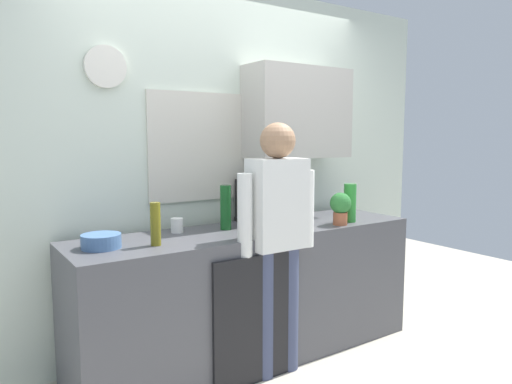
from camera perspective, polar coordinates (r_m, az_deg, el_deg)
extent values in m
plane|color=beige|center=(3.28, 2.48, -20.79)|extent=(8.00, 8.00, 0.00)
cube|color=#4C4C51|center=(3.34, -0.61, -12.00)|extent=(2.43, 0.64, 0.89)
cube|color=black|center=(2.99, -0.27, -15.19)|extent=(0.56, 0.02, 0.80)
cube|color=silver|center=(3.53, -4.47, 3.19)|extent=(4.03, 0.10, 2.60)
cube|color=beige|center=(3.40, -6.12, 5.43)|extent=(0.86, 0.02, 0.76)
cube|color=#8CA5C6|center=(3.41, -6.16, 5.43)|extent=(0.80, 0.02, 0.70)
cube|color=#B7B2A8|center=(3.68, 5.04, 9.44)|extent=(0.84, 0.32, 0.68)
cylinder|color=silver|center=(3.16, -17.64, 14.15)|extent=(0.26, 0.03, 0.26)
cube|color=black|center=(3.50, -0.41, -3.31)|extent=(0.20, 0.20, 0.03)
cube|color=black|center=(3.52, -0.95, -0.69)|extent=(0.18, 0.08, 0.28)
cylinder|color=black|center=(3.46, -0.13, -2.24)|extent=(0.11, 0.11, 0.11)
cylinder|color=black|center=(3.46, -0.41, 1.59)|extent=(0.17, 0.17, 0.03)
cylinder|color=olive|center=(2.78, -11.97, -3.78)|extent=(0.06, 0.06, 0.25)
cylinder|color=#2D8C33|center=(3.53, 11.21, -1.29)|extent=(0.09, 0.09, 0.28)
cylinder|color=#195923|center=(3.19, -3.66, -1.86)|extent=(0.07, 0.07, 0.30)
cylinder|color=white|center=(3.14, -9.47, -3.98)|extent=(0.08, 0.08, 0.09)
cylinder|color=#4C72A5|center=(2.81, -18.09, -5.64)|extent=(0.22, 0.22, 0.08)
cylinder|color=#9E5638|center=(3.41, 10.07, -3.16)|extent=(0.10, 0.10, 0.09)
sphere|color=#2D7233|center=(3.40, 10.11, -1.33)|extent=(0.15, 0.15, 0.15)
cylinder|color=green|center=(3.22, 0.54, -3.11)|extent=(0.06, 0.06, 0.15)
cone|color=white|center=(3.20, 0.54, -1.53)|extent=(0.02, 0.02, 0.03)
cylinder|color=silver|center=(3.17, 3.18, -3.07)|extent=(0.14, 0.14, 0.17)
cylinder|color=#3F4766|center=(3.06, 0.96, -14.47)|extent=(0.12, 0.12, 0.82)
cylinder|color=#3F4766|center=(3.17, 4.01, -13.71)|extent=(0.12, 0.12, 0.82)
cube|color=white|center=(2.94, 2.58, -1.42)|extent=(0.36, 0.20, 0.56)
sphere|color=#A57A59|center=(2.91, 2.63, 6.19)|extent=(0.22, 0.22, 0.22)
cylinder|color=white|center=(2.81, -1.36, -2.82)|extent=(0.09, 0.09, 0.50)
cylinder|color=white|center=(3.10, 6.15, -1.98)|extent=(0.09, 0.09, 0.50)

